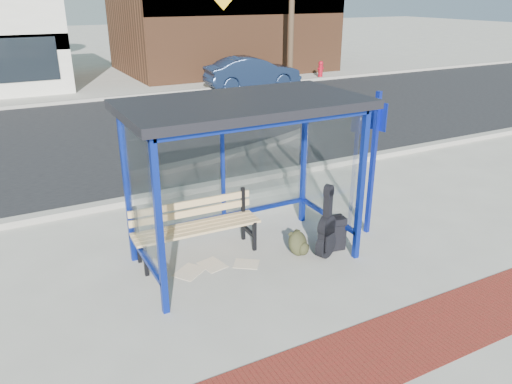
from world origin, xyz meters
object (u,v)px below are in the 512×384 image
suitcase (334,233)px  backpack (299,244)px  fire_hydrant (321,69)px  guitar_bag (326,233)px  parked_car (252,73)px  bench (196,224)px

suitcase → backpack: size_ratio=1.49×
suitcase → fire_hydrant: size_ratio=0.77×
guitar_bag → parked_car: size_ratio=0.28×
fire_hydrant → bench: bearing=-130.9°
suitcase → bench: bearing=165.8°
bench → backpack: 1.60m
backpack → suitcase: bearing=-28.2°
bench → suitcase: 2.14m
backpack → fire_hydrant: fire_hydrant is taller
parked_car → fire_hydrant: parked_car is taller
bench → parked_car: parked_car is taller
backpack → fire_hydrant: (10.11, 14.02, 0.23)m
guitar_bag → fire_hydrant: (9.78, 14.25, 0.01)m
backpack → fire_hydrant: bearing=34.7°
guitar_bag → fire_hydrant: 17.29m
parked_car → fire_hydrant: size_ratio=5.12×
bench → guitar_bag: (1.70, -0.99, -0.11)m
suitcase → guitar_bag: bearing=-140.3°
guitar_bag → fire_hydrant: bearing=33.0°
backpack → guitar_bag: bearing=-54.8°
guitar_bag → parked_car: bearing=44.4°
bench → suitcase: bearing=-21.7°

